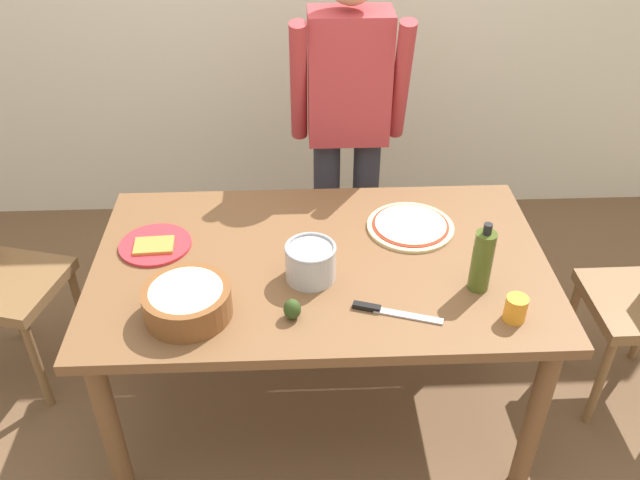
{
  "coord_description": "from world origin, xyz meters",
  "views": [
    {
      "loc": [
        -0.08,
        -1.87,
        2.19
      ],
      "look_at": [
        0.0,
        0.05,
        0.81
      ],
      "focal_mm": 37.55,
      "sensor_mm": 36.0,
      "label": 1
    }
  ],
  "objects_px": {
    "olive_oil_bottle": "(482,260)",
    "steel_pot": "(310,262)",
    "person_cook": "(348,119)",
    "avocado": "(292,309)",
    "plate_with_slice": "(155,245)",
    "pizza_raw_on_board": "(410,226)",
    "cup_orange": "(516,308)",
    "chef_knife": "(386,311)",
    "dining_table": "(321,280)",
    "popcorn_bowl": "(187,299)"
  },
  "relations": [
    {
      "from": "olive_oil_bottle",
      "to": "steel_pot",
      "type": "relative_size",
      "value": 1.48
    },
    {
      "from": "person_cook",
      "to": "avocado",
      "type": "bearing_deg",
      "value": -103.52
    },
    {
      "from": "plate_with_slice",
      "to": "olive_oil_bottle",
      "type": "bearing_deg",
      "value": -14.01
    },
    {
      "from": "pizza_raw_on_board",
      "to": "cup_orange",
      "type": "xyz_separation_m",
      "value": [
        0.25,
        -0.51,
        0.03
      ]
    },
    {
      "from": "olive_oil_bottle",
      "to": "cup_orange",
      "type": "xyz_separation_m",
      "value": [
        0.08,
        -0.16,
        -0.07
      ]
    },
    {
      "from": "person_cook",
      "to": "plate_with_slice",
      "type": "relative_size",
      "value": 6.23
    },
    {
      "from": "olive_oil_bottle",
      "to": "pizza_raw_on_board",
      "type": "bearing_deg",
      "value": 115.66
    },
    {
      "from": "olive_oil_bottle",
      "to": "cup_orange",
      "type": "height_order",
      "value": "olive_oil_bottle"
    },
    {
      "from": "person_cook",
      "to": "pizza_raw_on_board",
      "type": "xyz_separation_m",
      "value": [
        0.19,
        -0.57,
        -0.17
      ]
    },
    {
      "from": "pizza_raw_on_board",
      "to": "chef_knife",
      "type": "bearing_deg",
      "value": -107.69
    },
    {
      "from": "plate_with_slice",
      "to": "olive_oil_bottle",
      "type": "distance_m",
      "value": 1.15
    },
    {
      "from": "dining_table",
      "to": "popcorn_bowl",
      "type": "bearing_deg",
      "value": -148.36
    },
    {
      "from": "plate_with_slice",
      "to": "popcorn_bowl",
      "type": "height_order",
      "value": "popcorn_bowl"
    },
    {
      "from": "person_cook",
      "to": "cup_orange",
      "type": "relative_size",
      "value": 19.06
    },
    {
      "from": "plate_with_slice",
      "to": "chef_knife",
      "type": "relative_size",
      "value": 0.92
    },
    {
      "from": "popcorn_bowl",
      "to": "pizza_raw_on_board",
      "type": "bearing_deg",
      "value": 29.96
    },
    {
      "from": "dining_table",
      "to": "popcorn_bowl",
      "type": "distance_m",
      "value": 0.53
    },
    {
      "from": "steel_pot",
      "to": "avocado",
      "type": "xyz_separation_m",
      "value": [
        -0.06,
        -0.2,
        -0.03
      ]
    },
    {
      "from": "dining_table",
      "to": "avocado",
      "type": "distance_m",
      "value": 0.34
    },
    {
      "from": "popcorn_bowl",
      "to": "avocado",
      "type": "height_order",
      "value": "popcorn_bowl"
    },
    {
      "from": "plate_with_slice",
      "to": "cup_orange",
      "type": "relative_size",
      "value": 3.06
    },
    {
      "from": "plate_with_slice",
      "to": "avocado",
      "type": "relative_size",
      "value": 3.71
    },
    {
      "from": "dining_table",
      "to": "avocado",
      "type": "bearing_deg",
      "value": -108.96
    },
    {
      "from": "dining_table",
      "to": "chef_knife",
      "type": "relative_size",
      "value": 5.64
    },
    {
      "from": "pizza_raw_on_board",
      "to": "chef_knife",
      "type": "height_order",
      "value": "pizza_raw_on_board"
    },
    {
      "from": "cup_orange",
      "to": "olive_oil_bottle",
      "type": "bearing_deg",
      "value": 116.26
    },
    {
      "from": "popcorn_bowl",
      "to": "avocado",
      "type": "xyz_separation_m",
      "value": [
        0.33,
        -0.03,
        -0.03
      ]
    },
    {
      "from": "person_cook",
      "to": "pizza_raw_on_board",
      "type": "distance_m",
      "value": 0.63
    },
    {
      "from": "pizza_raw_on_board",
      "to": "popcorn_bowl",
      "type": "xyz_separation_m",
      "value": [
        -0.78,
        -0.45,
        0.05
      ]
    },
    {
      "from": "steel_pot",
      "to": "avocado",
      "type": "distance_m",
      "value": 0.21
    },
    {
      "from": "popcorn_bowl",
      "to": "chef_knife",
      "type": "xyz_separation_m",
      "value": [
        0.63,
        -0.02,
        -0.05
      ]
    },
    {
      "from": "steel_pot",
      "to": "dining_table",
      "type": "bearing_deg",
      "value": 68.14
    },
    {
      "from": "steel_pot",
      "to": "chef_knife",
      "type": "xyz_separation_m",
      "value": [
        0.24,
        -0.19,
        -0.06
      ]
    },
    {
      "from": "plate_with_slice",
      "to": "avocado",
      "type": "height_order",
      "value": "avocado"
    },
    {
      "from": "dining_table",
      "to": "olive_oil_bottle",
      "type": "distance_m",
      "value": 0.58
    },
    {
      "from": "pizza_raw_on_board",
      "to": "steel_pot",
      "type": "bearing_deg",
      "value": -144.14
    },
    {
      "from": "pizza_raw_on_board",
      "to": "steel_pot",
      "type": "relative_size",
      "value": 1.88
    },
    {
      "from": "cup_orange",
      "to": "chef_knife",
      "type": "bearing_deg",
      "value": 173.45
    },
    {
      "from": "olive_oil_bottle",
      "to": "steel_pot",
      "type": "height_order",
      "value": "olive_oil_bottle"
    },
    {
      "from": "popcorn_bowl",
      "to": "avocado",
      "type": "distance_m",
      "value": 0.33
    },
    {
      "from": "plate_with_slice",
      "to": "chef_knife",
      "type": "xyz_separation_m",
      "value": [
        0.79,
        -0.39,
        -0.0
      ]
    },
    {
      "from": "pizza_raw_on_board",
      "to": "olive_oil_bottle",
      "type": "bearing_deg",
      "value": -64.34
    },
    {
      "from": "pizza_raw_on_board",
      "to": "plate_with_slice",
      "type": "xyz_separation_m",
      "value": [
        -0.94,
        -0.08,
        -0.0
      ]
    },
    {
      "from": "olive_oil_bottle",
      "to": "person_cook",
      "type": "bearing_deg",
      "value": 111.48
    },
    {
      "from": "person_cook",
      "to": "olive_oil_bottle",
      "type": "xyz_separation_m",
      "value": [
        0.37,
        -0.93,
        -0.07
      ]
    },
    {
      "from": "plate_with_slice",
      "to": "avocado",
      "type": "bearing_deg",
      "value": -39.02
    },
    {
      "from": "dining_table",
      "to": "pizza_raw_on_board",
      "type": "relative_size",
      "value": 4.89
    },
    {
      "from": "plate_with_slice",
      "to": "popcorn_bowl",
      "type": "distance_m",
      "value": 0.41
    },
    {
      "from": "cup_orange",
      "to": "chef_knife",
      "type": "height_order",
      "value": "cup_orange"
    },
    {
      "from": "dining_table",
      "to": "person_cook",
      "type": "height_order",
      "value": "person_cook"
    }
  ]
}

